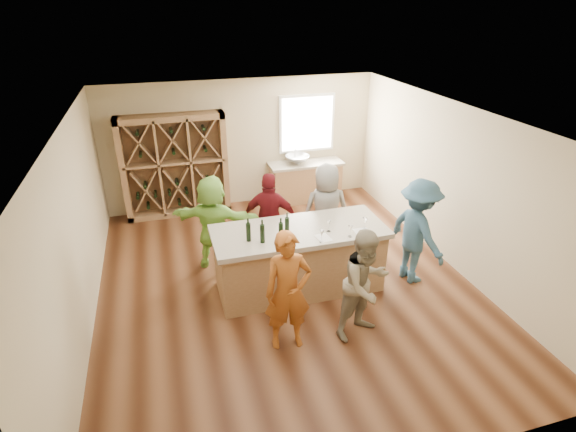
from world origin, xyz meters
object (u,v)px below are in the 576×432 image
object	(u,v)px
tasting_counter_base	(299,261)
person_server	(417,232)
wine_rack	(175,166)
wine_bottle_d	(281,232)
wine_bottle_a	(248,232)
sink	(297,159)
person_near_right	(365,285)
person_near_left	(288,292)
person_far_mid	(270,219)
person_far_right	(326,210)
person_far_left	(213,223)
wine_bottle_e	(287,226)
wine_bottle_b	(262,234)

from	to	relation	value
tasting_counter_base	person_server	world-z (taller)	person_server
wine_rack	tasting_counter_base	world-z (taller)	wine_rack
wine_rack	wine_bottle_d	distance (m)	3.90
wine_bottle_a	sink	bearing A→B (deg)	62.11
tasting_counter_base	person_near_right	bearing A→B (deg)	-67.94
wine_rack	person_near_left	world-z (taller)	wine_rack
wine_bottle_d	person_far_mid	world-z (taller)	person_far_mid
wine_bottle_a	person_far_mid	bearing A→B (deg)	60.78
person_far_right	wine_bottle_a	bearing A→B (deg)	39.67
wine_bottle_d	person_near_left	world-z (taller)	person_near_left
wine_bottle_a	person_far_left	world-z (taller)	person_far_left
wine_bottle_a	person_near_left	size ratio (longest dim) A/B	0.17
wine_bottle_a	wine_bottle_d	world-z (taller)	wine_bottle_a
person_far_right	sink	bearing A→B (deg)	-88.82
person_far_left	sink	bearing A→B (deg)	-109.31
wine_bottle_a	wine_bottle_e	world-z (taller)	wine_bottle_a
wine_bottle_d	person_near_left	distance (m)	1.07
sink	person_near_right	world-z (taller)	person_near_right
person_server	person_far_left	xyz separation A→B (m)	(-3.13, 1.36, -0.05)
wine_bottle_e	person_far_mid	size ratio (longest dim) A/B	0.17
wine_rack	person_far_mid	xyz separation A→B (m)	(1.45, -2.50, -0.26)
wine_bottle_b	wine_bottle_e	distance (m)	0.44
wine_bottle_d	person_far_right	xyz separation A→B (m)	(1.17, 1.18, -0.35)
person_far_left	person_far_mid	bearing A→B (deg)	-163.11
wine_bottle_d	wine_bottle_e	xyz separation A→B (m)	(0.13, 0.14, 0.00)
tasting_counter_base	person_far_left	xyz separation A→B (m)	(-1.21, 1.07, 0.35)
person_far_right	person_far_left	size ratio (longest dim) A/B	1.03
person_far_right	tasting_counter_base	bearing A→B (deg)	55.78
wine_bottle_d	person_far_mid	distance (m)	1.24
person_near_left	person_server	bearing A→B (deg)	25.11
person_far_right	wine_rack	bearing A→B (deg)	-38.83
person_far_right	person_far_left	xyz separation A→B (m)	(-2.01, 0.13, -0.02)
wine_rack	person_near_right	xyz separation A→B (m)	(2.21, -4.74, -0.29)
tasting_counter_base	person_near_right	size ratio (longest dim) A/B	1.60
sink	wine_bottle_b	distance (m)	3.97
wine_bottle_b	wine_bottle_d	distance (m)	0.28
wine_bottle_b	person_far_mid	distance (m)	1.30
person_server	person_far_left	world-z (taller)	person_server
person_near_left	person_far_mid	world-z (taller)	person_near_left
person_near_right	person_far_mid	distance (m)	2.37
wine_rack	person_far_right	size ratio (longest dim) A/B	1.26
wine_rack	sink	xyz separation A→B (m)	(2.70, -0.07, -0.09)
person_near_left	person_server	world-z (taller)	person_server
wine_rack	wine_bottle_a	distance (m)	3.67
wine_rack	person_near_left	distance (m)	4.81
sink	person_near_left	xyz separation A→B (m)	(-1.57, -4.60, -0.15)
wine_bottle_a	person_far_mid	distance (m)	1.28
wine_bottle_e	person_far_mid	bearing A→B (deg)	90.20
wine_rack	sink	world-z (taller)	wine_rack
wine_bottle_e	person_near_left	size ratio (longest dim) A/B	0.16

